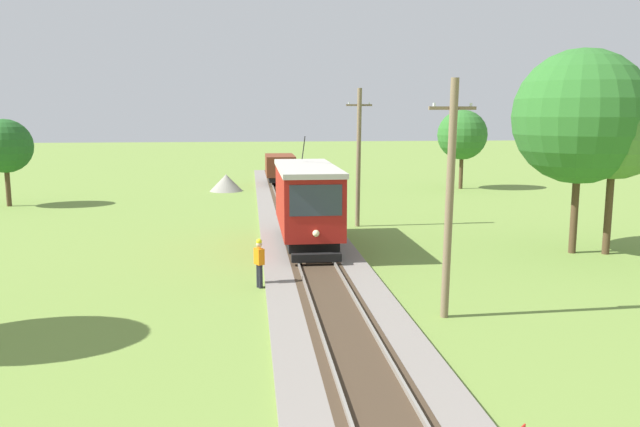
{
  "coord_description": "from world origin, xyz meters",
  "views": [
    {
      "loc": [
        -2.58,
        -6.87,
        6.2
      ],
      "look_at": [
        0.53,
        20.92,
        1.71
      ],
      "focal_mm": 35.37,
      "sensor_mm": 36.0,
      "label": 1
    }
  ],
  "objects_px": {
    "red_tram": "(307,201)",
    "freight_car": "(280,168)",
    "utility_pole_mid": "(359,157)",
    "gravel_pile": "(226,183)",
    "utility_pole_near_tram": "(450,198)",
    "tree_horizon": "(615,124)",
    "tree_left_near": "(581,117)",
    "tree_right_near": "(462,135)",
    "tree_left_far": "(5,146)",
    "track_worker": "(259,261)"
  },
  "relations": [
    {
      "from": "freight_car",
      "to": "utility_pole_near_tram",
      "type": "height_order",
      "value": "utility_pole_near_tram"
    },
    {
      "from": "gravel_pile",
      "to": "track_worker",
      "type": "bearing_deg",
      "value": -85.65
    },
    {
      "from": "freight_car",
      "to": "utility_pole_near_tram",
      "type": "relative_size",
      "value": 0.72
    },
    {
      "from": "tree_left_near",
      "to": "tree_right_near",
      "type": "distance_m",
      "value": 24.11
    },
    {
      "from": "freight_car",
      "to": "gravel_pile",
      "type": "xyz_separation_m",
      "value": [
        -4.46,
        -3.21,
        -0.89
      ]
    },
    {
      "from": "utility_pole_mid",
      "to": "utility_pole_near_tram",
      "type": "bearing_deg",
      "value": -90.0
    },
    {
      "from": "utility_pole_near_tram",
      "to": "utility_pole_mid",
      "type": "relative_size",
      "value": 0.96
    },
    {
      "from": "freight_car",
      "to": "track_worker",
      "type": "relative_size",
      "value": 2.91
    },
    {
      "from": "tree_left_near",
      "to": "track_worker",
      "type": "bearing_deg",
      "value": -163.47
    },
    {
      "from": "gravel_pile",
      "to": "tree_left_far",
      "type": "xyz_separation_m",
      "value": [
        -14.17,
        -6.67,
        3.33
      ]
    },
    {
      "from": "track_worker",
      "to": "tree_left_near",
      "type": "relative_size",
      "value": 0.2
    },
    {
      "from": "utility_pole_mid",
      "to": "red_tram",
      "type": "bearing_deg",
      "value": -122.76
    },
    {
      "from": "utility_pole_near_tram",
      "to": "tree_horizon",
      "type": "height_order",
      "value": "tree_horizon"
    },
    {
      "from": "utility_pole_near_tram",
      "to": "tree_left_far",
      "type": "bearing_deg",
      "value": 130.22
    },
    {
      "from": "red_tram",
      "to": "track_worker",
      "type": "xyz_separation_m",
      "value": [
        -2.3,
        -6.54,
        -1.21
      ]
    },
    {
      "from": "tree_left_far",
      "to": "tree_right_near",
      "type": "bearing_deg",
      "value": 10.48
    },
    {
      "from": "utility_pole_mid",
      "to": "tree_horizon",
      "type": "xyz_separation_m",
      "value": [
        9.78,
        -7.85,
        1.87
      ]
    },
    {
      "from": "tree_horizon",
      "to": "utility_pole_mid",
      "type": "bearing_deg",
      "value": 141.25
    },
    {
      "from": "utility_pole_near_tram",
      "to": "tree_right_near",
      "type": "distance_m",
      "value": 34.06
    },
    {
      "from": "freight_car",
      "to": "tree_left_near",
      "type": "bearing_deg",
      "value": -67.03
    },
    {
      "from": "gravel_pile",
      "to": "tree_horizon",
      "type": "height_order",
      "value": "tree_horizon"
    },
    {
      "from": "gravel_pile",
      "to": "utility_pole_near_tram",
      "type": "bearing_deg",
      "value": -76.63
    },
    {
      "from": "utility_pole_mid",
      "to": "tree_horizon",
      "type": "height_order",
      "value": "tree_horizon"
    },
    {
      "from": "tree_left_near",
      "to": "tree_horizon",
      "type": "relative_size",
      "value": 1.1
    },
    {
      "from": "tree_left_far",
      "to": "track_worker",
      "type": "bearing_deg",
      "value": -53.21
    },
    {
      "from": "utility_pole_near_tram",
      "to": "tree_left_far",
      "type": "height_order",
      "value": "utility_pole_near_tram"
    },
    {
      "from": "track_worker",
      "to": "tree_right_near",
      "type": "distance_m",
      "value": 32.94
    },
    {
      "from": "tree_right_near",
      "to": "tree_horizon",
      "type": "relative_size",
      "value": 0.79
    },
    {
      "from": "utility_pole_near_tram",
      "to": "gravel_pile",
      "type": "height_order",
      "value": "utility_pole_near_tram"
    },
    {
      "from": "utility_pole_near_tram",
      "to": "utility_pole_mid",
      "type": "height_order",
      "value": "utility_pole_mid"
    },
    {
      "from": "utility_pole_mid",
      "to": "tree_right_near",
      "type": "height_order",
      "value": "utility_pole_mid"
    },
    {
      "from": "tree_horizon",
      "to": "utility_pole_near_tram",
      "type": "bearing_deg",
      "value": -141.29
    },
    {
      "from": "utility_pole_mid",
      "to": "tree_left_near",
      "type": "height_order",
      "value": "tree_left_near"
    },
    {
      "from": "red_tram",
      "to": "tree_horizon",
      "type": "bearing_deg",
      "value": -11.94
    },
    {
      "from": "red_tram",
      "to": "tree_horizon",
      "type": "distance_m",
      "value": 13.8
    },
    {
      "from": "red_tram",
      "to": "freight_car",
      "type": "bearing_deg",
      "value": 90.01
    },
    {
      "from": "gravel_pile",
      "to": "tree_horizon",
      "type": "distance_m",
      "value": 30.74
    },
    {
      "from": "track_worker",
      "to": "gravel_pile",
      "type": "bearing_deg",
      "value": -112.55
    },
    {
      "from": "red_tram",
      "to": "freight_car",
      "type": "xyz_separation_m",
      "value": [
        -0.0,
        25.19,
        -0.64
      ]
    },
    {
      "from": "freight_car",
      "to": "utility_pole_mid",
      "type": "relative_size",
      "value": 0.69
    },
    {
      "from": "utility_pole_mid",
      "to": "tree_horizon",
      "type": "bearing_deg",
      "value": -38.75
    },
    {
      "from": "utility_pole_mid",
      "to": "gravel_pile",
      "type": "relative_size",
      "value": 2.85
    },
    {
      "from": "utility_pole_near_tram",
      "to": "utility_pole_mid",
      "type": "bearing_deg",
      "value": 90.0
    },
    {
      "from": "tree_horizon",
      "to": "red_tram",
      "type": "bearing_deg",
      "value": 168.06
    },
    {
      "from": "tree_right_near",
      "to": "utility_pole_mid",
      "type": "bearing_deg",
      "value": -124.84
    },
    {
      "from": "utility_pole_mid",
      "to": "tree_horizon",
      "type": "relative_size",
      "value": 0.92
    },
    {
      "from": "freight_car",
      "to": "tree_horizon",
      "type": "distance_m",
      "value": 31.13
    },
    {
      "from": "freight_car",
      "to": "gravel_pile",
      "type": "bearing_deg",
      "value": -144.3
    },
    {
      "from": "utility_pole_mid",
      "to": "tree_left_far",
      "type": "bearing_deg",
      "value": 154.99
    },
    {
      "from": "tree_left_far",
      "to": "tree_horizon",
      "type": "bearing_deg",
      "value": -29.69
    }
  ]
}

